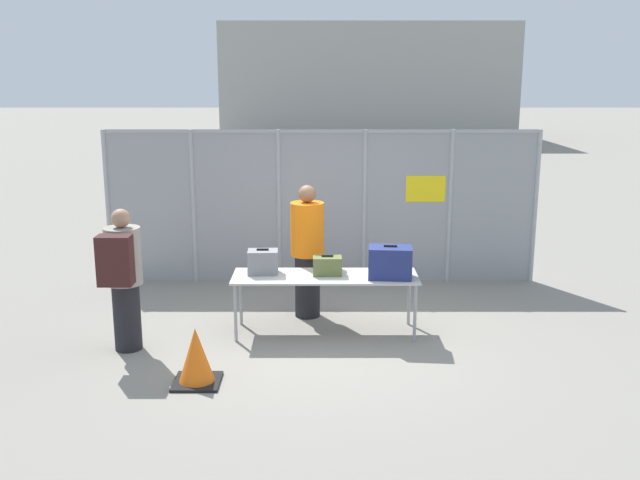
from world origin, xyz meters
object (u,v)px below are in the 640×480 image
at_px(traveler_hooded, 120,275).
at_px(traffic_cone, 193,358).
at_px(suitcase_grey, 260,262).
at_px(suitcase_olive, 325,266).
at_px(suitcase_navy, 387,262).
at_px(utility_trailer, 353,224).
at_px(inspection_table, 322,279).
at_px(security_worker_near, 305,250).

xyz_separation_m(traveler_hooded, traffic_cone, (0.96, -0.90, -0.64)).
relative_size(suitcase_grey, suitcase_olive, 1.07).
bearing_deg(suitcase_olive, suitcase_navy, -9.56).
bearing_deg(suitcase_grey, utility_trailer, 72.95).
bearing_deg(suitcase_navy, traffic_cone, -146.87).
distance_m(suitcase_grey, suitcase_navy, 1.57).
bearing_deg(suitcase_grey, traveler_hooded, -156.12).
xyz_separation_m(suitcase_navy, traveler_hooded, (-3.10, -0.50, -0.01)).
relative_size(inspection_table, suitcase_grey, 5.99).
bearing_deg(suitcase_olive, utility_trailer, 82.70).
distance_m(suitcase_grey, security_worker_near, 0.77).
distance_m(suitcase_navy, traveler_hooded, 3.14).
bearing_deg(suitcase_navy, security_worker_near, 144.06).
height_order(inspection_table, traffic_cone, inspection_table).
height_order(inspection_table, suitcase_olive, suitcase_olive).
bearing_deg(suitcase_navy, suitcase_olive, 170.44).
bearing_deg(suitcase_grey, traffic_cone, -110.22).
bearing_deg(security_worker_near, suitcase_navy, 139.16).
xyz_separation_m(suitcase_navy, traffic_cone, (-2.14, -1.39, -0.65)).
relative_size(suitcase_olive, suitcase_navy, 0.65).
xyz_separation_m(inspection_table, suitcase_olive, (0.03, 0.03, 0.16)).
distance_m(inspection_table, utility_trailer, 4.65).
relative_size(security_worker_near, utility_trailer, 0.44).
height_order(suitcase_olive, suitcase_navy, suitcase_navy).
bearing_deg(traveler_hooded, inspection_table, -8.80).
bearing_deg(suitcase_olive, suitcase_grey, 175.81).
distance_m(inspection_table, traveler_hooded, 2.40).
height_order(suitcase_navy, traveler_hooded, traveler_hooded).
xyz_separation_m(inspection_table, suitcase_navy, (0.79, -0.10, 0.24)).
relative_size(inspection_table, suitcase_navy, 4.16).
relative_size(suitcase_grey, security_worker_near, 0.22).
bearing_deg(inspection_table, suitcase_navy, -7.06).
height_order(suitcase_grey, traffic_cone, suitcase_grey).
bearing_deg(utility_trailer, suitcase_olive, -97.30).
distance_m(traveler_hooded, traffic_cone, 1.46).
height_order(suitcase_olive, security_worker_near, security_worker_near).
bearing_deg(traffic_cone, suitcase_olive, 47.82).
relative_size(suitcase_navy, utility_trailer, 0.14).
bearing_deg(inspection_table, utility_trailer, 82.41).
bearing_deg(suitcase_navy, inspection_table, 172.94).
bearing_deg(traffic_cone, utility_trailer, 72.12).
bearing_deg(security_worker_near, traffic_cone, 57.31).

